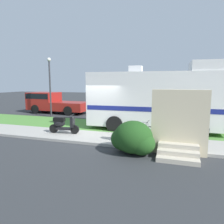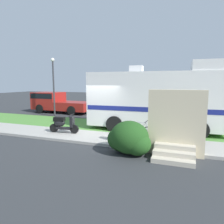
# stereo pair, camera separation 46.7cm
# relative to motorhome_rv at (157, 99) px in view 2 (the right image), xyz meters

# --- Properties ---
(ground_plane) EXTENTS (80.00, 80.00, 0.00)m
(ground_plane) POSITION_rel_motorhome_rv_xyz_m (-2.97, -1.52, -1.76)
(ground_plane) COLOR #2D3033
(sidewalk) EXTENTS (24.00, 2.00, 0.12)m
(sidewalk) POSITION_rel_motorhome_rv_xyz_m (-2.97, -2.72, -1.70)
(sidewalk) COLOR #9E9B93
(sidewalk) RESTS_ON ground
(grass_strip) EXTENTS (24.00, 3.40, 0.08)m
(grass_strip) POSITION_rel_motorhome_rv_xyz_m (-2.97, -0.02, -1.72)
(grass_strip) COLOR #4C8438
(grass_strip) RESTS_ON ground
(motorhome_rv) EXTENTS (7.22, 2.76, 3.70)m
(motorhome_rv) POSITION_rel_motorhome_rv_xyz_m (0.00, 0.00, 0.00)
(motorhome_rv) COLOR silver
(motorhome_rv) RESTS_ON ground
(scooter) EXTENTS (1.56, 0.52, 0.97)m
(scooter) POSITION_rel_motorhome_rv_xyz_m (-4.30, -2.64, -1.19)
(scooter) COLOR black
(scooter) RESTS_ON ground
(bicycle) EXTENTS (1.69, 0.52, 0.88)m
(bicycle) POSITION_rel_motorhome_rv_xyz_m (-0.49, -2.69, -1.27)
(bicycle) COLOR black
(bicycle) RESTS_ON ground
(pickup_truck_near) EXTENTS (5.44, 2.28, 1.78)m
(pickup_truck_near) POSITION_rel_motorhome_rv_xyz_m (-9.43, 4.13, -0.81)
(pickup_truck_near) COLOR maroon
(pickup_truck_near) RESTS_ON ground
(porch_steps) EXTENTS (2.00, 1.26, 2.40)m
(porch_steps) POSITION_rel_motorhome_rv_xyz_m (1.23, -3.81, -0.80)
(porch_steps) COLOR #BCB29E
(porch_steps) RESTS_ON ground
(bush_by_porch) EXTENTS (1.73, 1.30, 1.22)m
(bush_by_porch) POSITION_rel_motorhome_rv_xyz_m (-0.40, -4.20, -1.19)
(bush_by_porch) COLOR #1E4719
(bush_by_porch) RESTS_ON ground
(bottle_green) EXTENTS (0.07, 0.07, 0.28)m
(bottle_green) POSITION_rel_motorhome_rv_xyz_m (0.47, -2.63, -1.52)
(bottle_green) COLOR brown
(bottle_green) RESTS_ON ground
(street_lamp_post) EXTENTS (0.28, 0.28, 4.49)m
(street_lamp_post) POSITION_rel_motorhome_rv_xyz_m (-8.19, 2.08, 0.94)
(street_lamp_post) COLOR #333338
(street_lamp_post) RESTS_ON ground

